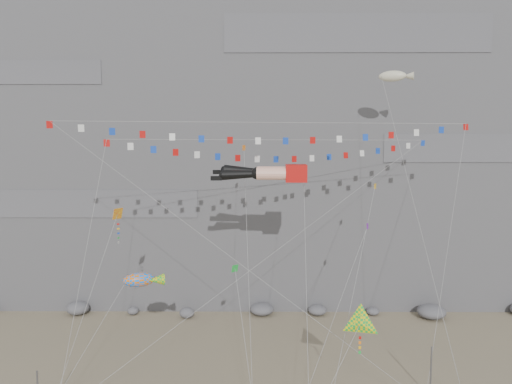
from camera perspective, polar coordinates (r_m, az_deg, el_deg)
cliff at (r=67.80m, az=0.63°, el=11.07°), size 80.00×28.00×50.00m
talus_boulders at (r=55.46m, az=0.68°, el=-13.27°), size 60.00×3.00×1.20m
anchor_pole_right at (r=40.65m, az=19.36°, el=-18.85°), size 0.12×0.12×3.84m
legs_kite at (r=40.56m, az=1.58°, el=2.17°), size 7.79×14.87×20.95m
flag_banner_upper at (r=43.41m, az=3.34°, el=5.94°), size 29.94×17.21×27.21m
flag_banner_lower at (r=40.26m, az=1.86°, el=7.92°), size 33.37×9.11×23.69m
harlequin_kite at (r=39.97m, az=-15.55°, el=-2.47°), size 4.38×6.74×14.66m
fish_windsock at (r=39.88m, az=-13.26°, el=-9.76°), size 7.05×7.97×11.69m
delta_kite at (r=34.21m, az=11.83°, el=-14.51°), size 5.77×4.20×9.13m
blimp_windsock at (r=49.09m, az=15.34°, el=12.56°), size 4.18×14.91×28.29m
small_kite_a at (r=44.39m, az=-1.36°, el=4.40°), size 1.64×15.67×23.55m
small_kite_b at (r=41.45m, az=12.48°, el=-4.25°), size 7.53×11.29×17.35m
small_kite_c at (r=37.00m, az=-2.40°, el=-8.92°), size 2.57×8.81×12.49m
small_kite_d at (r=44.23m, az=13.34°, el=0.05°), size 7.08×15.98×22.28m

